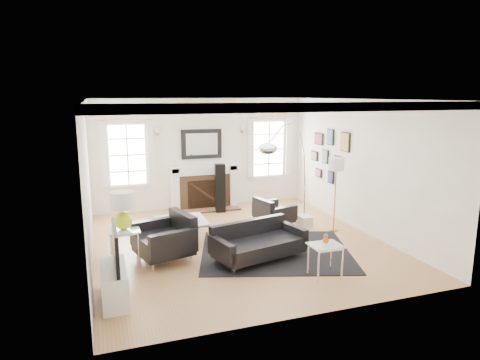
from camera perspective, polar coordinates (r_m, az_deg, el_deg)
name	(u,v)px	position (r m, az deg, el deg)	size (l,w,h in m)	color
floor	(239,243)	(8.57, -0.17, -8.37)	(6.00, 6.00, 0.00)	#A57345
back_wall	(201,153)	(11.05, -5.18, 3.55)	(5.50, 0.04, 2.80)	white
front_wall	(314,214)	(5.52, 9.90, -4.52)	(5.50, 0.04, 2.80)	white
left_wall	(87,183)	(7.79, -19.71, -0.37)	(0.04, 6.00, 2.80)	white
right_wall	(361,166)	(9.44, 15.85, 1.82)	(0.04, 6.00, 2.80)	white
ceiling	(239,99)	(8.07, -0.18, 10.69)	(5.50, 6.00, 0.02)	white
crown_molding	(239,103)	(8.07, -0.18, 10.27)	(5.50, 6.00, 0.12)	white
fireplace	(204,188)	(11.00, -4.84, -1.02)	(1.70, 0.69, 1.11)	white
mantel_mirror	(202,144)	(10.98, -5.14, 4.81)	(1.05, 0.07, 0.75)	black
window_left	(127,155)	(10.71, -14.79, 3.28)	(1.24, 0.15, 1.62)	white
window_right	(269,149)	(11.57, 3.84, 4.21)	(1.24, 0.15, 1.62)	white
gallery_wall	(329,152)	(10.48, 11.73, 3.66)	(0.04, 1.73, 1.29)	black
tv_unit	(114,278)	(6.47, -16.42, -12.48)	(0.35, 1.00, 1.09)	white
area_rug	(275,251)	(8.15, 4.75, -9.43)	(2.73, 2.28, 0.01)	black
sofa	(257,243)	(7.69, 2.27, -8.42)	(1.79, 1.13, 0.54)	black
armchair_left	(167,239)	(7.75, -9.73, -7.77)	(1.11, 1.19, 0.67)	black
armchair_right	(272,213)	(9.56, 4.35, -4.44)	(0.87, 0.93, 0.53)	black
coffee_table	(182,222)	(8.67, -7.75, -5.51)	(0.96, 0.96, 0.42)	silver
side_table_left	(124,235)	(7.79, -15.20, -7.13)	(0.53, 0.53, 0.58)	silver
nesting_table	(325,252)	(7.03, 11.29, -9.36)	(0.50, 0.42, 0.55)	silver
gourd_lamp	(123,208)	(7.65, -15.40, -3.60)	(0.42, 0.42, 0.67)	#C1E31C
orange_vase	(326,239)	(6.96, 11.36, -7.75)	(0.10, 0.10, 0.16)	#C15718
arc_floor_lamp	(288,174)	(8.71, 6.45, 0.84)	(1.72, 1.59, 2.43)	white
stick_floor_lamp	(336,168)	(9.22, 12.72, 1.59)	(0.32, 0.32, 1.59)	#BC8741
speaker_tower	(220,188)	(10.64, -2.67, -1.08)	(0.24, 0.24, 1.21)	black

